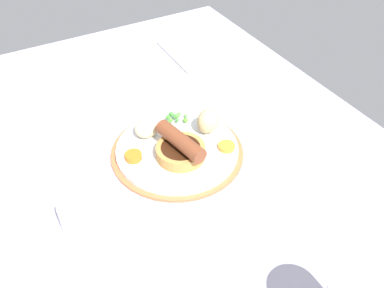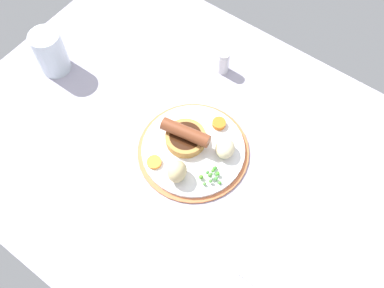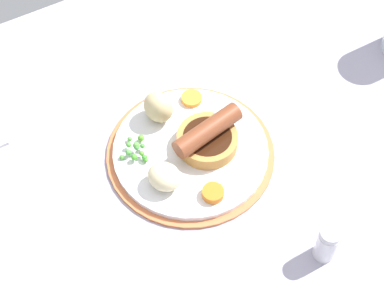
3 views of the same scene
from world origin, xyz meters
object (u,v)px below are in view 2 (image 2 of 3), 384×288
(carrot_slice_1, at_px, (154,162))
(salt_shaker, at_px, (223,62))
(sausage_pudding, at_px, (186,136))
(carrot_slice_4, at_px, (219,124))
(potato_chunk_0, at_px, (177,171))
(drinking_glass, at_px, (50,52))
(pea_pile, at_px, (211,175))
(dinner_plate, at_px, (191,151))
(potato_chunk_2, at_px, (225,148))

(carrot_slice_1, height_order, salt_shaker, salt_shaker)
(sausage_pudding, xyz_separation_m, carrot_slice_4, (0.04, 0.08, -0.01))
(potato_chunk_0, height_order, drinking_glass, drinking_glass)
(pea_pile, distance_m, drinking_glass, 0.49)
(drinking_glass, bearing_deg, dinner_plate, 1.08)
(pea_pile, height_order, drinking_glass, drinking_glass)
(pea_pile, xyz_separation_m, drinking_glass, (-0.49, 0.02, 0.03))
(dinner_plate, bearing_deg, carrot_slice_1, -120.19)
(sausage_pudding, height_order, salt_shaker, sausage_pudding)
(potato_chunk_0, xyz_separation_m, carrot_slice_1, (-0.06, -0.00, -0.02))
(pea_pile, distance_m, salt_shaker, 0.30)
(potato_chunk_0, relative_size, salt_shaker, 0.80)
(pea_pile, bearing_deg, salt_shaker, 119.53)
(dinner_plate, distance_m, carrot_slice_4, 0.09)
(potato_chunk_2, bearing_deg, potato_chunk_0, -113.85)
(drinking_glass, relative_size, salt_shaker, 1.82)
(potato_chunk_0, bearing_deg, carrot_slice_1, -175.71)
(drinking_glass, bearing_deg, pea_pile, -2.66)
(sausage_pudding, distance_m, pea_pile, 0.11)
(sausage_pudding, relative_size, drinking_glass, 0.99)
(dinner_plate, relative_size, pea_pile, 4.81)
(pea_pile, xyz_separation_m, potato_chunk_0, (-0.06, -0.04, 0.02))
(dinner_plate, height_order, potato_chunk_0, potato_chunk_0)
(dinner_plate, relative_size, carrot_slice_4, 8.07)
(dinner_plate, xyz_separation_m, potato_chunk_0, (0.02, -0.07, 0.03))
(sausage_pudding, relative_size, salt_shaker, 1.81)
(salt_shaker, bearing_deg, potato_chunk_2, -54.82)
(pea_pile, xyz_separation_m, carrot_slice_1, (-0.12, -0.05, -0.01))
(dinner_plate, xyz_separation_m, carrot_slice_1, (-0.04, -0.08, 0.01))
(dinner_plate, xyz_separation_m, potato_chunk_2, (0.06, 0.04, 0.03))
(dinner_plate, bearing_deg, salt_shaker, 107.70)
(carrot_slice_4, relative_size, salt_shaker, 0.49)
(carrot_slice_4, bearing_deg, dinner_plate, -98.96)
(pea_pile, bearing_deg, potato_chunk_2, 99.43)
(pea_pile, bearing_deg, sausage_pudding, 157.87)
(dinner_plate, distance_m, drinking_glass, 0.42)
(carrot_slice_1, distance_m, carrot_slice_4, 0.17)
(pea_pile, relative_size, carrot_slice_4, 1.68)
(drinking_glass, bearing_deg, salt_shaker, 35.15)
(potato_chunk_0, bearing_deg, carrot_slice_4, 90.63)
(potato_chunk_0, bearing_deg, sausage_pudding, 115.20)
(sausage_pudding, height_order, carrot_slice_4, sausage_pudding)
(pea_pile, relative_size, potato_chunk_0, 1.04)
(salt_shaker, bearing_deg, pea_pile, -60.47)
(carrot_slice_1, height_order, carrot_slice_4, carrot_slice_4)
(carrot_slice_1, bearing_deg, pea_pile, 20.97)
(sausage_pudding, bearing_deg, potato_chunk_0, -75.44)
(potato_chunk_0, distance_m, carrot_slice_1, 0.06)
(sausage_pudding, bearing_deg, carrot_slice_4, 54.48)
(drinking_glass, bearing_deg, carrot_slice_1, -10.45)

